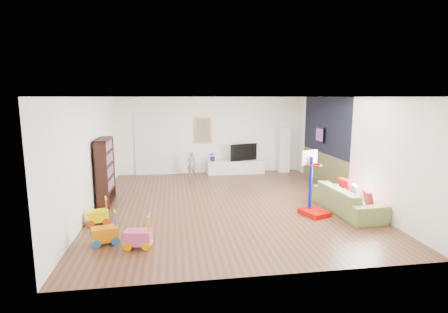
{
  "coord_description": "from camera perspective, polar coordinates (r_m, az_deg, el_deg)",
  "views": [
    {
      "loc": [
        -1.33,
        -8.56,
        2.7
      ],
      "look_at": [
        0.0,
        0.4,
        1.15
      ],
      "focal_mm": 28.0,
      "sensor_mm": 36.0,
      "label": 1
    }
  ],
  "objects": [
    {
      "name": "ride_on_pink",
      "position": [
        6.6,
        -13.88,
        -11.82
      ],
      "size": [
        0.5,
        0.34,
        0.62
      ],
      "primitive_type": "cube",
      "rotation": [
        0.0,
        0.0,
        -0.13
      ],
      "color": "#D14581",
      "rests_on": "ground"
    },
    {
      "name": "wall_front",
      "position": [
        5.17,
        6.81,
        -5.5
      ],
      "size": [
        6.5,
        0.0,
        2.7
      ],
      "primitive_type": "cube",
      "color": "silver",
      "rests_on": "ground"
    },
    {
      "name": "pillow_right",
      "position": [
        9.4,
        19.17,
        -4.54
      ],
      "size": [
        0.17,
        0.38,
        0.37
      ],
      "primitive_type": "cube",
      "rotation": [
        0.0,
        0.0,
        0.2
      ],
      "color": "#B60818",
      "rests_on": "sofa"
    },
    {
      "name": "olive_wainscot",
      "position": [
        11.17,
        15.86,
        -2.02
      ],
      "size": [
        0.01,
        3.2,
        1.0
      ],
      "primitive_type": "cube",
      "color": "brown",
      "rests_on": "wall_right"
    },
    {
      "name": "ride_on_orange",
      "position": [
        6.93,
        -18.9,
        -11.03
      ],
      "size": [
        0.52,
        0.39,
        0.62
      ],
      "primitive_type": "cube",
      "rotation": [
        0.0,
        0.0,
        0.26
      ],
      "color": "orange",
      "rests_on": "ground"
    },
    {
      "name": "vase_plant",
      "position": [
        12.25,
        -1.84,
        0.05
      ],
      "size": [
        0.33,
        0.29,
        0.35
      ],
      "primitive_type": "imported",
      "rotation": [
        0.0,
        0.0,
        0.04
      ],
      "color": "#15148F",
      "rests_on": "media_console"
    },
    {
      "name": "doorway",
      "position": [
        12.39,
        -11.01,
        1.88
      ],
      "size": [
        1.45,
        0.06,
        2.1
      ],
      "primitive_type": "cube",
      "color": "white",
      "rests_on": "ground"
    },
    {
      "name": "wall_right",
      "position": [
        9.8,
        19.52,
        1.23
      ],
      "size": [
        0.0,
        7.5,
        2.7
      ],
      "primitive_type": "cube",
      "color": "silver",
      "rests_on": "ground"
    },
    {
      "name": "ceiling",
      "position": [
        8.66,
        0.39,
        9.71
      ],
      "size": [
        6.5,
        7.5,
        0.0
      ],
      "primitive_type": "cube",
      "color": "white",
      "rests_on": "ground"
    },
    {
      "name": "painting_back",
      "position": [
        12.37,
        -3.41,
        4.36
      ],
      "size": [
        0.62,
        0.06,
        0.92
      ],
      "primitive_type": "cube",
      "color": "gold",
      "rests_on": "wall_back"
    },
    {
      "name": "wall_back",
      "position": [
        12.45,
        -2.27,
        3.48
      ],
      "size": [
        6.5,
        0.0,
        2.7
      ],
      "primitive_type": "cube",
      "color": "white",
      "rests_on": "ground"
    },
    {
      "name": "pillow_center",
      "position": [
        8.87,
        20.8,
        -5.47
      ],
      "size": [
        0.17,
        0.37,
        0.36
      ],
      "primitive_type": "cube",
      "rotation": [
        0.0,
        0.0,
        -0.24
      ],
      "color": "silver",
      "rests_on": "sofa"
    },
    {
      "name": "wall_left",
      "position": [
        8.87,
        -20.83,
        0.32
      ],
      "size": [
        0.0,
        7.5,
        2.7
      ],
      "primitive_type": "cube",
      "color": "silver",
      "rests_on": "ground"
    },
    {
      "name": "media_console",
      "position": [
        12.45,
        1.92,
        -1.71
      ],
      "size": [
        2.01,
        0.51,
        0.47
      ],
      "primitive_type": "cube",
      "rotation": [
        0.0,
        0.0,
        -0.0
      ],
      "color": "silver",
      "rests_on": "ground"
    },
    {
      "name": "floor",
      "position": [
        9.07,
        0.37,
        -7.6
      ],
      "size": [
        6.5,
        7.5,
        0.0
      ],
      "primitive_type": "cube",
      "color": "brown",
      "rests_on": "ground"
    },
    {
      "name": "tall_cabinet",
      "position": [
        12.85,
        9.72,
        1.08
      ],
      "size": [
        0.39,
        0.39,
        1.61
      ],
      "primitive_type": "cube",
      "rotation": [
        0.0,
        0.0,
        -0.03
      ],
      "color": "white",
      "rests_on": "ground"
    },
    {
      "name": "tv",
      "position": [
        12.44,
        3.0,
        0.77
      ],
      "size": [
        1.03,
        0.45,
        0.6
      ],
      "primitive_type": "imported",
      "rotation": [
        0.0,
        0.0,
        0.31
      ],
      "color": "black",
      "rests_on": "media_console"
    },
    {
      "name": "artwork_right",
      "position": [
        11.17,
        15.39,
        3.45
      ],
      "size": [
        0.04,
        0.56,
        0.46
      ],
      "primitive_type": "cube",
      "color": "#7F3F8C",
      "rests_on": "wall_right"
    },
    {
      "name": "pillow_left",
      "position": [
        8.39,
        22.53,
        -6.43
      ],
      "size": [
        0.17,
        0.38,
        0.37
      ],
      "primitive_type": "cube",
      "rotation": [
        0.0,
        0.0,
        -0.22
      ],
      "color": "#A81C2C",
      "rests_on": "sofa"
    },
    {
      "name": "bookshelf",
      "position": [
        9.36,
        -18.83,
        -2.3
      ],
      "size": [
        0.31,
        1.15,
        1.67
      ],
      "primitive_type": "cube",
      "rotation": [
        0.0,
        0.0,
        0.01
      ],
      "color": "black",
      "rests_on": "ground"
    },
    {
      "name": "sofa",
      "position": [
        8.82,
        19.56,
        -6.65
      ],
      "size": [
        0.92,
        2.1,
        0.6
      ],
      "primitive_type": "imported",
      "rotation": [
        0.0,
        0.0,
        1.63
      ],
      "color": "olive",
      "rests_on": "ground"
    },
    {
      "name": "basketball_hoop",
      "position": [
        8.25,
        14.75,
        -4.29
      ],
      "size": [
        0.7,
        0.77,
        1.5
      ],
      "primitive_type": "cube",
      "rotation": [
        0.0,
        0.0,
        0.36
      ],
      "color": "#BE0500",
      "rests_on": "ground"
    },
    {
      "name": "navy_accent",
      "position": [
        10.99,
        16.19,
        4.89
      ],
      "size": [
        0.01,
        3.2,
        1.7
      ],
      "primitive_type": "cube",
      "color": "black",
      "rests_on": "wall_right"
    },
    {
      "name": "ride_on_yellow",
      "position": [
        8.02,
        -19.95,
        -8.4
      ],
      "size": [
        0.48,
        0.37,
        0.57
      ],
      "primitive_type": "cube",
      "rotation": [
        0.0,
        0.0,
        0.26
      ],
      "color": "#EDDC00",
      "rests_on": "ground"
    },
    {
      "name": "child",
      "position": [
        11.97,
        -5.36,
        -1.25
      ],
      "size": [
        0.34,
        0.24,
        0.86
      ],
      "primitive_type": "imported",
      "rotation": [
        0.0,
        0.0,
        3.26
      ],
      "color": "gray",
      "rests_on": "ground"
    }
  ]
}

